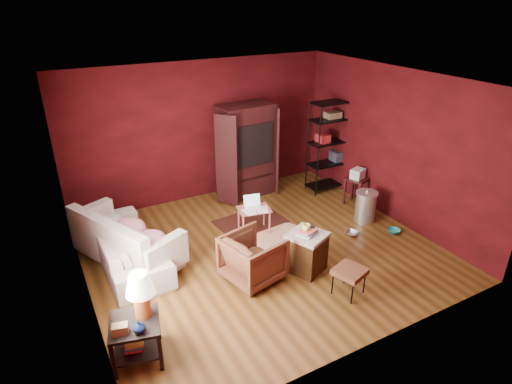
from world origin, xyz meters
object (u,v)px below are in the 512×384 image
sofa (126,239)px  side_table (138,309)px  armchair (253,256)px  tv_armoire (246,150)px  laptop_desk (254,211)px  hamper (307,251)px  wire_shelving (331,142)px

sofa → side_table: side_table is taller
armchair → side_table: size_ratio=0.71×
side_table → tv_armoire: size_ratio=0.58×
laptop_desk → tv_armoire: tv_armoire is taller
side_table → armchair: bearing=20.2°
armchair → side_table: 2.00m
hamper → laptop_desk: hamper is taller
sofa → side_table: size_ratio=1.95×
sofa → laptop_desk: bearing=-94.7°
hamper → wire_shelving: wire_shelving is taller
side_table → tv_armoire: bearing=47.0°
armchair → wire_shelving: size_ratio=0.41×
armchair → hamper: 0.85m
armchair → wire_shelving: bearing=-68.2°
armchair → side_table: bearing=97.0°
wire_shelving → armchair: bearing=-144.7°
hamper → sofa: bearing=147.4°
side_table → hamper: size_ratio=1.52×
tv_armoire → wire_shelving: bearing=-23.7°
laptop_desk → armchair: bearing=-107.6°
laptop_desk → wire_shelving: size_ratio=0.35×
sofa → armchair: 2.05m
wire_shelving → sofa: bearing=-169.9°
sofa → armchair: bearing=-132.2°
hamper → tv_armoire: tv_armoire is taller
hamper → wire_shelving: 3.27m
hamper → armchair: bearing=166.6°
side_table → hamper: side_table is taller
sofa → laptop_desk: (2.23, -0.12, -0.00)m
sofa → hamper: bearing=-124.3°
laptop_desk → tv_armoire: 1.73m
laptop_desk → wire_shelving: 2.60m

